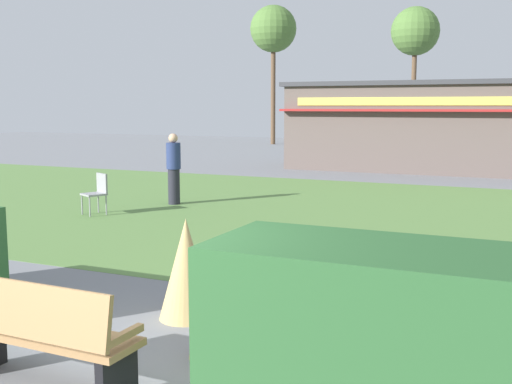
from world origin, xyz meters
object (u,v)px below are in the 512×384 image
Objects in this scene: person_strolling at (174,168)px; parked_car_west_slot at (353,140)px; park_bench at (39,333)px; food_kiosk at (444,126)px; tree_center_bg at (273,30)px; tree_left_bg at (415,32)px; parked_car_center_slot at (458,143)px; cafe_chair_west at (98,190)px.

person_strolling is 17.89m from parked_car_west_slot.
food_kiosk reaches higher than park_bench.
tree_left_bg is at bearing 14.16° from tree_center_bg.
park_bench is 27.35m from parked_car_west_slot.
tree_left_bg is at bearing 115.51° from parked_car_center_slot.
parked_car_center_slot is 0.53× the size of tree_left_bg.
park_bench is 0.15× the size of food_kiosk.
food_kiosk is (0.35, 19.78, 1.13)m from park_bench.
parked_car_west_slot is at bearing 126.87° from food_kiosk.
tree_center_bg reaches higher than parked_car_west_slot.
parked_car_west_slot is at bearing -38.85° from tree_center_bg.
tree_left_bg is (1.54, 27.14, 6.04)m from cafe_chair_west.
food_kiosk reaches higher than parked_car_west_slot.
tree_left_bg is 0.96× the size of tree_center_bg.
parked_car_west_slot is at bearing 100.51° from park_bench.
food_kiosk is 7.19m from parked_car_center_slot.
parked_car_center_slot is at bearing 92.75° from food_kiosk.
food_kiosk reaches higher than parked_car_center_slot.
cafe_chair_west is at bearing -75.40° from tree_center_bg.
person_strolling is 25.03m from tree_center_bg.
tree_left_bg is at bearing -56.28° from person_strolling.
parked_car_center_slot reaches higher than cafe_chair_west.
food_kiosk is at bearing 88.99° from park_bench.
parked_car_center_slot is at bearing -0.01° from parked_car_west_slot.
parked_car_center_slot reaches higher than park_bench.
parked_car_west_slot is (-5.34, 7.12, -0.97)m from food_kiosk.
tree_left_bg is at bearing 95.84° from park_bench.
parked_car_center_slot is at bearing -64.49° from tree_left_bg.
tree_center_bg is at bearing 155.38° from parked_car_center_slot.
park_bench is at bearing -84.16° from tree_left_bg.
person_strolling is 18.39m from parked_car_center_slot.
tree_center_bg is (-7.27, 23.18, 6.00)m from person_strolling.
parked_car_west_slot reaches higher than cafe_chair_west.
parked_car_center_slot is at bearing 75.69° from cafe_chair_west.
park_bench is 0.20× the size of tree_center_bg.
person_strolling reaches higher than parked_car_center_slot.
tree_center_bg is at bearing 141.15° from parked_car_west_slot.
food_kiosk is 6.64× the size of person_strolling.
food_kiosk is 13.82m from cafe_chair_west.
food_kiosk is 12.61× the size of cafe_chair_west.
cafe_chair_west is (-5.39, -12.68, -1.08)m from food_kiosk.
park_bench is 0.40× the size of parked_car_center_slot.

